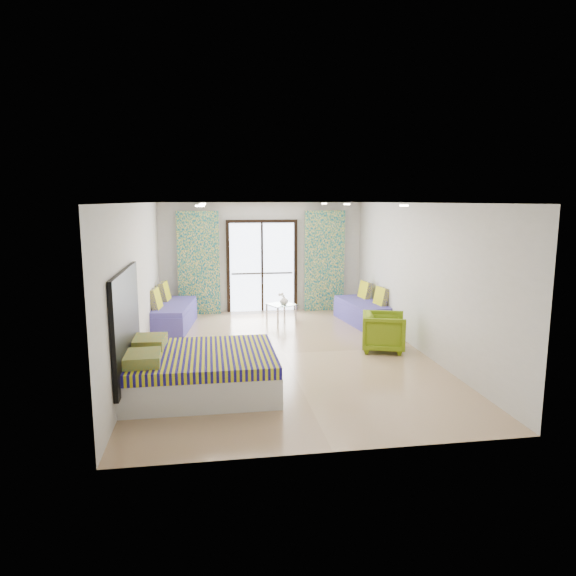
{
  "coord_description": "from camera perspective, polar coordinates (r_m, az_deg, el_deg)",
  "views": [
    {
      "loc": [
        -1.3,
        -8.88,
        2.74
      ],
      "look_at": [
        0.13,
        0.32,
        1.15
      ],
      "focal_mm": 32.0,
      "sensor_mm": 36.0,
      "label": 1
    }
  ],
  "objects": [
    {
      "name": "ceiling",
      "position": [
        8.98,
        -0.49,
        9.44
      ],
      "size": [
        5.0,
        7.5,
        0.01
      ],
      "primitive_type": null,
      "color": "silver",
      "rests_on": "ground"
    },
    {
      "name": "daybed_left",
      "position": [
        11.43,
        -12.71,
        -2.9
      ],
      "size": [
        0.98,
        2.0,
        0.95
      ],
      "rotation": [
        0.0,
        0.0,
        -0.12
      ],
      "color": "#4C44A4",
      "rests_on": "floor"
    },
    {
      "name": "coffee_table",
      "position": [
        11.9,
        -0.76,
        -1.98
      ],
      "size": [
        0.75,
        0.75,
        0.65
      ],
      "rotation": [
        0.0,
        0.0,
        0.42
      ],
      "color": "silver",
      "rests_on": "floor"
    },
    {
      "name": "downlight_e",
      "position": [
        11.88,
        -9.41,
        9.23
      ],
      "size": [
        0.12,
        0.12,
        0.02
      ],
      "primitive_type": "cylinder",
      "color": "#FFE0B2",
      "rests_on": "ceiling"
    },
    {
      "name": "downlight_d",
      "position": [
        10.24,
        6.56,
        9.24
      ],
      "size": [
        0.12,
        0.12,
        0.02
      ],
      "primitive_type": "cylinder",
      "color": "#FFE0B2",
      "rests_on": "ceiling"
    },
    {
      "name": "floor",
      "position": [
        9.38,
        -0.47,
        -7.28
      ],
      "size": [
        5.0,
        7.5,
        0.01
      ],
      "primitive_type": null,
      "color": "#A28361",
      "rests_on": "ground"
    },
    {
      "name": "downlight_a",
      "position": [
        6.88,
        -9.77,
        8.98
      ],
      "size": [
        0.12,
        0.12,
        0.02
      ],
      "primitive_type": "cylinder",
      "color": "#FFE0B2",
      "rests_on": "ceiling"
    },
    {
      "name": "armchair",
      "position": [
        9.64,
        10.59,
        -4.6
      ],
      "size": [
        0.89,
        0.93,
        0.77
      ],
      "primitive_type": "imported",
      "rotation": [
        0.0,
        0.0,
        1.27
      ],
      "color": "olive",
      "rests_on": "floor"
    },
    {
      "name": "vase",
      "position": [
        11.81,
        -0.46,
        -1.38
      ],
      "size": [
        0.21,
        0.22,
        0.2
      ],
      "primitive_type": "imported",
      "rotation": [
        0.0,
        0.0,
        0.07
      ],
      "color": "white",
      "rests_on": "coffee_table"
    },
    {
      "name": "curtain_left",
      "position": [
        12.54,
        -9.9,
        2.72
      ],
      "size": [
        1.0,
        0.1,
        2.5
      ],
      "primitive_type": "cube",
      "color": "silver",
      "rests_on": "floor"
    },
    {
      "name": "balcony_door",
      "position": [
        12.75,
        -2.9,
        3.01
      ],
      "size": [
        1.76,
        0.08,
        2.28
      ],
      "color": "black",
      "rests_on": "floor"
    },
    {
      "name": "wall_back",
      "position": [
        12.77,
        -2.92,
        3.43
      ],
      "size": [
        5.0,
        0.01,
        2.7
      ],
      "primitive_type": null,
      "color": "silver",
      "rests_on": "ground"
    },
    {
      "name": "wall_front",
      "position": [
        5.47,
        5.24,
        -5.04
      ],
      "size": [
        5.0,
        0.01,
        2.7
      ],
      "primitive_type": null,
      "color": "silver",
      "rests_on": "ground"
    },
    {
      "name": "wall_left",
      "position": [
        9.07,
        -16.31,
        0.49
      ],
      "size": [
        0.01,
        7.5,
        2.7
      ],
      "primitive_type": null,
      "color": "silver",
      "rests_on": "ground"
    },
    {
      "name": "bed",
      "position": [
        7.6,
        -9.82,
        -9.09
      ],
      "size": [
        2.14,
        1.75,
        0.74
      ],
      "color": "silver",
      "rests_on": "floor"
    },
    {
      "name": "balcony_rail",
      "position": [
        12.8,
        -2.89,
        1.64
      ],
      "size": [
        1.52,
        0.03,
        0.04
      ],
      "primitive_type": "cube",
      "color": "#595451",
      "rests_on": "balcony_door"
    },
    {
      "name": "downlight_f",
      "position": [
        12.18,
        4.05,
        9.34
      ],
      "size": [
        0.12,
        0.12,
        0.02
      ],
      "primitive_type": "cylinder",
      "color": "#FFE0B2",
      "rests_on": "ceiling"
    },
    {
      "name": "switch_plate",
      "position": [
        8.7,
        -16.37,
        -1.9
      ],
      "size": [
        0.02,
        0.1,
        0.1
      ],
      "primitive_type": "cube",
      "color": "silver",
      "rests_on": "wall_left"
    },
    {
      "name": "downlight_c",
      "position": [
        9.88,
        -9.51,
        9.16
      ],
      "size": [
        0.12,
        0.12,
        0.02
      ],
      "primitive_type": "cylinder",
      "color": "#FFE0B2",
      "rests_on": "ceiling"
    },
    {
      "name": "headboard",
      "position": [
        7.49,
        -17.52,
        -3.8
      ],
      "size": [
        0.06,
        2.1,
        1.5
      ],
      "primitive_type": "cube",
      "color": "black",
      "rests_on": "floor"
    },
    {
      "name": "wall_right",
      "position": [
        9.76,
        14.21,
        1.21
      ],
      "size": [
        0.01,
        7.5,
        2.7
      ],
      "primitive_type": null,
      "color": "silver",
      "rests_on": "ground"
    },
    {
      "name": "downlight_b",
      "position": [
        7.39,
        12.77,
        8.92
      ],
      "size": [
        0.12,
        0.12,
        0.02
      ],
      "primitive_type": "cylinder",
      "color": "#FFE0B2",
      "rests_on": "ceiling"
    },
    {
      "name": "daybed_right",
      "position": [
        11.73,
        8.34,
        -2.55
      ],
      "size": [
        0.92,
        1.86,
        0.88
      ],
      "rotation": [
        0.0,
        0.0,
        0.13
      ],
      "color": "#4C44A4",
      "rests_on": "floor"
    },
    {
      "name": "curtain_right",
      "position": [
        12.86,
        4.07,
        3.01
      ],
      "size": [
        1.0,
        0.1,
        2.5
      ],
      "primitive_type": "cube",
      "color": "silver",
      "rests_on": "floor"
    }
  ]
}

